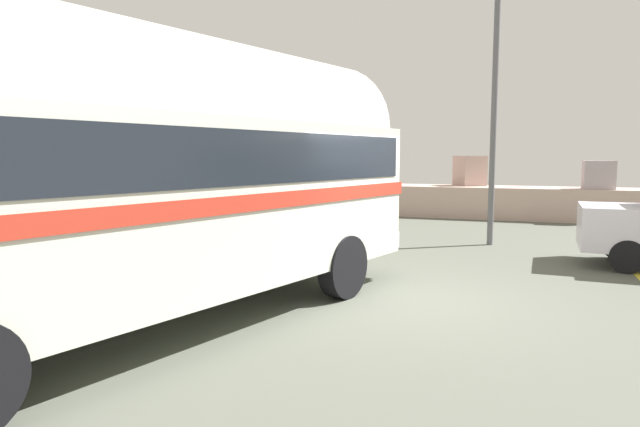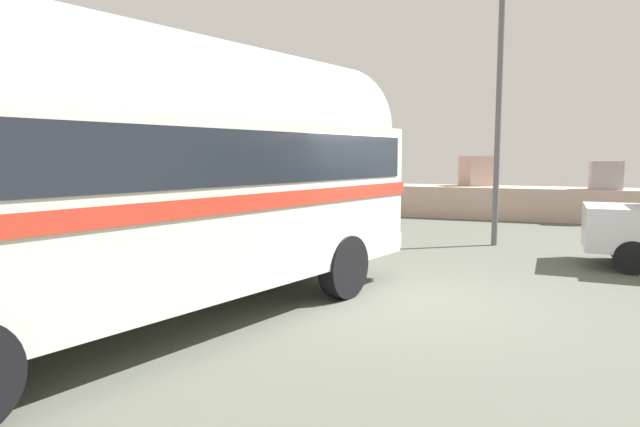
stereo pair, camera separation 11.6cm
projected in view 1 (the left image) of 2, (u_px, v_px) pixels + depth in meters
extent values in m
cube|color=#53574D|center=(402.00, 299.00, 8.21)|extent=(32.00, 26.00, 0.02)
cube|color=#C1A496|center=(467.00, 202.00, 19.20)|extent=(31.36, 1.80, 1.10)
sphere|color=beige|center=(171.00, 168.00, 23.25)|extent=(1.05, 1.05, 1.05)
sphere|color=#D1A49A|center=(259.00, 169.00, 21.81)|extent=(1.05, 1.05, 1.05)
cube|color=#CBAB94|center=(365.00, 172.00, 19.90)|extent=(1.13, 1.02, 0.92)
cube|color=#B9998E|center=(470.00, 171.00, 19.50)|extent=(1.27, 1.34, 1.06)
cube|color=#B2A0A6|center=(599.00, 175.00, 17.36)|extent=(0.94, 0.70, 0.92)
cube|color=gold|center=(633.00, 270.00, 10.24)|extent=(0.12, 4.40, 0.01)
cylinder|color=black|center=(238.00, 252.00, 9.51)|extent=(0.54, 1.00, 0.96)
cylinder|color=black|center=(343.00, 267.00, 8.22)|extent=(0.54, 1.00, 0.96)
cube|color=silver|center=(152.00, 205.00, 6.65)|extent=(4.64, 8.74, 2.10)
cylinder|color=silver|center=(149.00, 118.00, 6.54)|extent=(4.36, 8.36, 2.20)
cube|color=#B83020|center=(151.00, 201.00, 6.65)|extent=(4.71, 8.83, 0.20)
cube|color=black|center=(150.00, 158.00, 6.59)|extent=(4.59, 8.42, 0.64)
cube|color=silver|center=(343.00, 234.00, 10.19)|extent=(2.23, 0.79, 0.28)
cylinder|color=black|center=(627.00, 256.00, 9.96)|extent=(0.63, 0.23, 0.62)
cylinder|color=black|center=(617.00, 244.00, 11.37)|extent=(0.63, 0.23, 0.62)
cylinder|color=#5B5B60|center=(495.00, 90.00, 12.79)|extent=(0.14, 0.14, 7.45)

